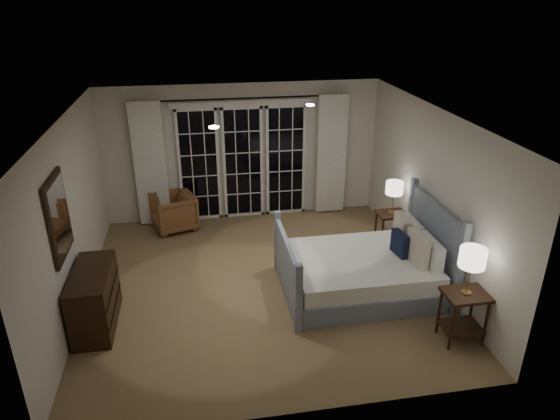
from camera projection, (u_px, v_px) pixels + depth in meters
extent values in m
plane|color=olive|center=(262.00, 283.00, 7.38)|extent=(5.00, 5.00, 0.00)
plane|color=white|center=(260.00, 116.00, 6.36)|extent=(5.00, 5.00, 0.00)
cube|color=silver|center=(71.00, 219.00, 6.48)|extent=(0.02, 5.00, 2.50)
cube|color=silver|center=(431.00, 194.00, 7.26)|extent=(0.02, 5.00, 2.50)
cube|color=silver|center=(242.00, 152.00, 9.12)|extent=(5.00, 0.02, 2.50)
cube|color=silver|center=(298.00, 312.00, 4.62)|extent=(5.00, 0.02, 2.50)
cube|color=black|center=(199.00, 166.00, 9.05)|extent=(0.66, 0.02, 2.02)
cube|color=black|center=(243.00, 163.00, 9.17)|extent=(0.66, 0.02, 2.02)
cube|color=black|center=(286.00, 161.00, 9.30)|extent=(0.66, 0.02, 2.02)
cube|color=white|center=(241.00, 104.00, 8.71)|extent=(2.50, 0.04, 0.10)
cylinder|color=black|center=(241.00, 98.00, 8.62)|extent=(3.50, 0.03, 0.03)
cube|color=white|center=(150.00, 165.00, 8.79)|extent=(0.55, 0.10, 2.25)
cube|color=white|center=(331.00, 155.00, 9.31)|extent=(0.55, 0.10, 2.25)
cylinder|color=white|center=(310.00, 105.00, 7.03)|extent=(0.12, 0.12, 0.01)
cylinder|color=white|center=(214.00, 127.00, 5.91)|extent=(0.12, 0.12, 0.01)
cube|color=gray|center=(359.00, 281.00, 7.16)|extent=(2.00, 1.56, 0.29)
cube|color=silver|center=(360.00, 265.00, 7.05)|extent=(1.94, 1.50, 0.24)
cube|color=gray|center=(432.00, 245.00, 7.13)|extent=(0.06, 1.56, 1.27)
cube|color=gray|center=(287.00, 270.00, 6.88)|extent=(0.06, 1.56, 0.88)
cube|color=silver|center=(430.00, 252.00, 6.78)|extent=(0.14, 0.60, 0.36)
cube|color=silver|center=(411.00, 231.00, 7.35)|extent=(0.14, 0.60, 0.36)
cube|color=beige|center=(418.00, 249.00, 6.77)|extent=(0.16, 0.46, 0.45)
cube|color=beige|center=(402.00, 231.00, 7.27)|extent=(0.16, 0.46, 0.45)
cube|color=#121833|center=(400.00, 244.00, 7.02)|extent=(0.15, 0.35, 0.34)
cube|color=#311F10|center=(466.00, 295.00, 5.95)|extent=(0.52, 0.41, 0.04)
cube|color=#311F10|center=(460.00, 326.00, 6.14)|extent=(0.47, 0.37, 0.03)
cylinder|color=#311F10|center=(452.00, 328.00, 5.90)|extent=(0.04, 0.04, 0.64)
cylinder|color=#311F10|center=(486.00, 324.00, 5.97)|extent=(0.04, 0.04, 0.64)
cylinder|color=#311F10|center=(439.00, 311.00, 6.20)|extent=(0.04, 0.04, 0.64)
cylinder|color=#311F10|center=(471.00, 308.00, 6.27)|extent=(0.04, 0.04, 0.64)
cube|color=#311F10|center=(392.00, 214.00, 8.18)|extent=(0.48, 0.38, 0.04)
cube|color=#311F10|center=(390.00, 237.00, 8.36)|extent=(0.44, 0.35, 0.03)
cylinder|color=#311F10|center=(382.00, 236.00, 8.14)|extent=(0.04, 0.04, 0.60)
cylinder|color=#311F10|center=(405.00, 234.00, 8.20)|extent=(0.04, 0.04, 0.60)
cylinder|color=#311F10|center=(375.00, 228.00, 8.42)|extent=(0.04, 0.04, 0.60)
cylinder|color=#311F10|center=(398.00, 226.00, 8.48)|extent=(0.04, 0.04, 0.60)
cylinder|color=#AD7D45|center=(466.00, 293.00, 5.94)|extent=(0.12, 0.12, 0.02)
cylinder|color=#AD7D45|center=(469.00, 279.00, 5.86)|extent=(0.02, 0.02, 0.35)
cylinder|color=white|center=(473.00, 258.00, 5.75)|extent=(0.31, 0.31, 0.23)
cylinder|color=#AD7D45|center=(392.00, 212.00, 8.17)|extent=(0.12, 0.12, 0.02)
cylinder|color=#AD7D45|center=(393.00, 203.00, 8.10)|extent=(0.02, 0.02, 0.32)
cylinder|color=white|center=(395.00, 188.00, 8.00)|extent=(0.28, 0.28, 0.21)
imported|color=brown|center=(174.00, 212.00, 8.93)|extent=(0.90, 0.89, 0.66)
cube|color=#311F10|center=(95.00, 299.00, 6.33)|extent=(0.46, 1.11, 0.79)
cube|color=black|center=(115.00, 306.00, 6.42)|extent=(0.01, 1.09, 0.01)
cube|color=black|center=(113.00, 288.00, 6.31)|extent=(0.01, 1.09, 0.01)
cube|color=#311F10|center=(58.00, 217.00, 5.82)|extent=(0.04, 0.85, 1.00)
cube|color=white|center=(60.00, 217.00, 5.82)|extent=(0.01, 0.73, 0.88)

